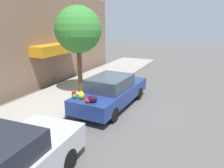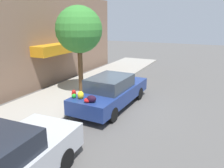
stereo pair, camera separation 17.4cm
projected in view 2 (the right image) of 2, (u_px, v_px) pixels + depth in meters
ground_plane at (113, 106)px, 9.91m from camera, size 60.00×60.00×0.00m
sidewalk_curb at (65, 96)px, 11.01m from camera, size 24.00×3.20×0.14m
building_facade at (28, 43)px, 11.30m from camera, size 18.00×1.20×5.32m
street_tree at (79, 30)px, 10.69m from camera, size 2.30×2.30×4.32m
fire_hydrant at (74, 98)px, 9.58m from camera, size 0.20×0.20×0.70m
art_car at (112, 91)px, 9.70m from camera, size 4.63×1.84×1.42m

